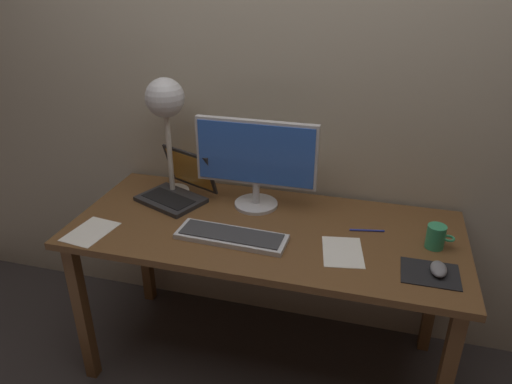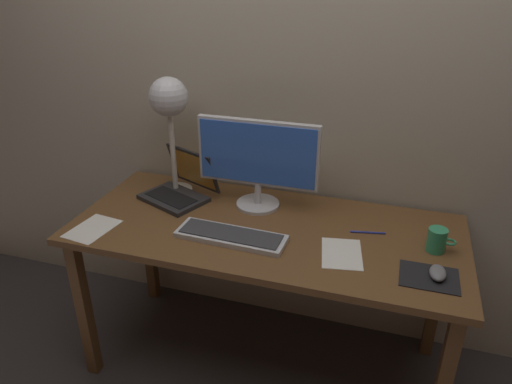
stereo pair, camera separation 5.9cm
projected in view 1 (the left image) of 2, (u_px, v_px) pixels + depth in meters
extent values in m
plane|color=#383333|center=(264.00, 360.00, 2.30)|extent=(4.80, 4.80, 0.00)
cube|color=#B2A893|center=(289.00, 70.00, 2.07)|extent=(4.80, 0.06, 2.60)
cube|color=brown|center=(265.00, 230.00, 1.98)|extent=(1.60, 0.70, 0.03)
cube|color=brown|center=(82.00, 314.00, 2.07)|extent=(0.05, 0.05, 0.71)
cube|color=brown|center=(145.00, 244.00, 2.57)|extent=(0.05, 0.05, 0.71)
cube|color=brown|center=(434.00, 289.00, 2.22)|extent=(0.05, 0.05, 0.71)
cylinder|color=silver|center=(256.00, 204.00, 2.14)|extent=(0.19, 0.19, 0.01)
cylinder|color=silver|center=(256.00, 193.00, 2.12)|extent=(0.03, 0.03, 0.09)
cube|color=silver|center=(256.00, 153.00, 2.03)|extent=(0.53, 0.03, 0.29)
cube|color=blue|center=(255.00, 154.00, 2.02)|extent=(0.51, 0.00, 0.26)
cube|color=silver|center=(231.00, 237.00, 1.88)|extent=(0.45, 0.16, 0.02)
cube|color=#38383A|center=(231.00, 234.00, 1.88)|extent=(0.41, 0.13, 0.01)
cube|color=#28282B|center=(171.00, 199.00, 2.17)|extent=(0.34, 0.30, 0.02)
cube|color=black|center=(168.00, 199.00, 2.16)|extent=(0.27, 0.20, 0.00)
cube|color=#28282B|center=(190.00, 169.00, 2.22)|extent=(0.29, 0.17, 0.20)
cube|color=gold|center=(190.00, 169.00, 2.22)|extent=(0.25, 0.15, 0.17)
cylinder|color=beige|center=(173.00, 191.00, 2.26)|extent=(0.15, 0.15, 0.01)
cylinder|color=silver|center=(169.00, 149.00, 2.16)|extent=(0.02, 0.02, 0.41)
sphere|color=silver|center=(165.00, 98.00, 2.06)|extent=(0.17, 0.17, 0.17)
sphere|color=#FFEAB2|center=(165.00, 108.00, 2.07)|extent=(0.06, 0.06, 0.06)
cube|color=black|center=(430.00, 273.00, 1.68)|extent=(0.20, 0.16, 0.00)
ellipsoid|color=slate|center=(439.00, 269.00, 1.67)|extent=(0.06, 0.10, 0.03)
cylinder|color=#339966|center=(436.00, 237.00, 1.82)|extent=(0.07, 0.07, 0.09)
torus|color=#339966|center=(449.00, 238.00, 1.80)|extent=(0.05, 0.05, 0.01)
cube|color=white|center=(343.00, 252.00, 1.80)|extent=(0.18, 0.23, 0.00)
cube|color=white|center=(91.00, 232.00, 1.94)|extent=(0.17, 0.23, 0.00)
cylinder|color=#2633A5|center=(367.00, 230.00, 1.94)|extent=(0.14, 0.03, 0.01)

